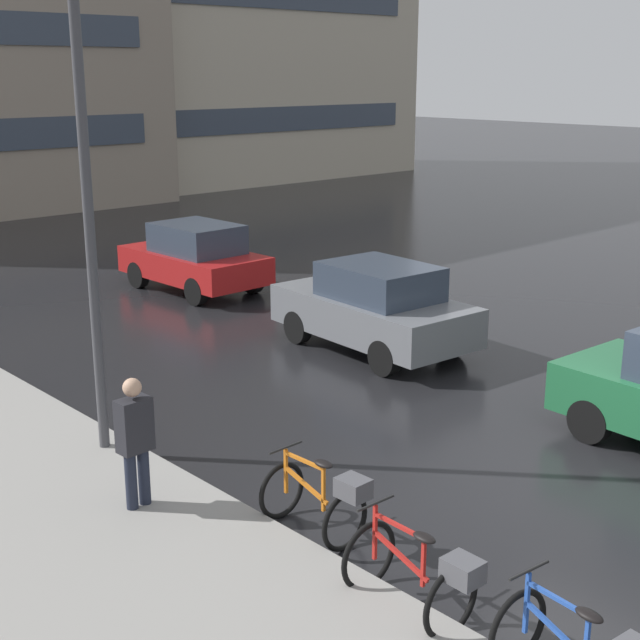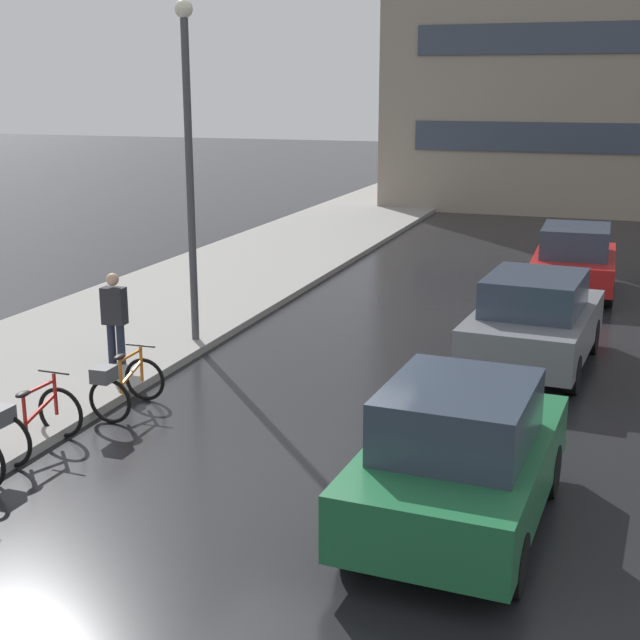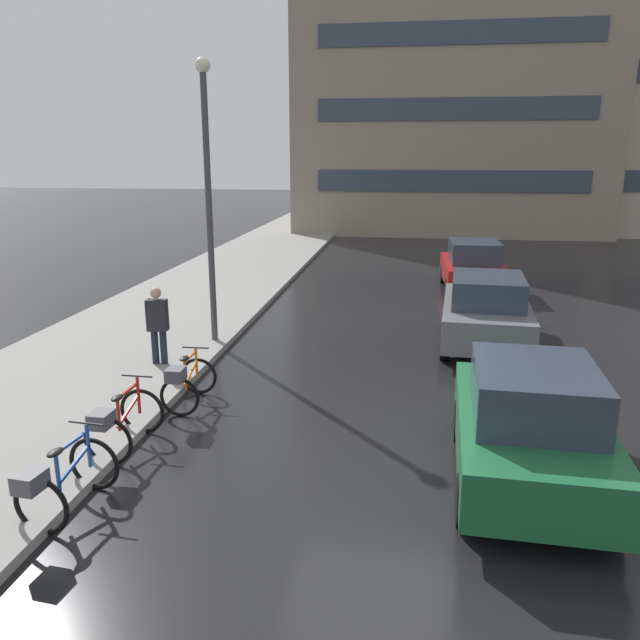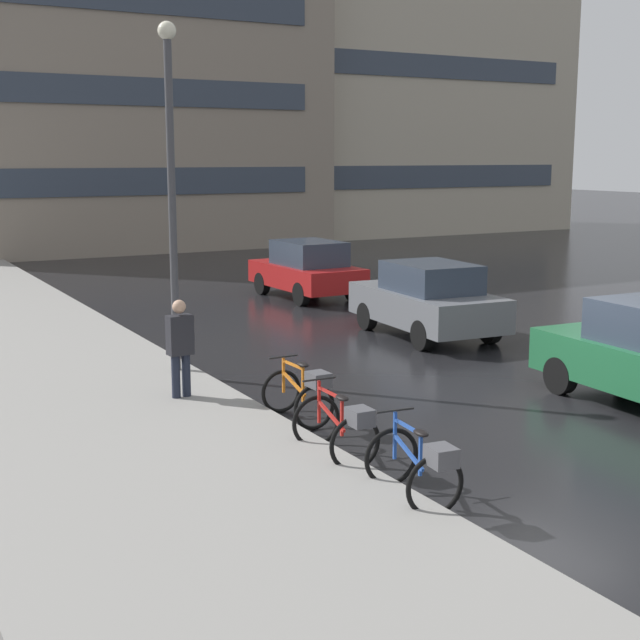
{
  "view_description": "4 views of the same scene",
  "coord_description": "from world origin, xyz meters",
  "px_view_note": "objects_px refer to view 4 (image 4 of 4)",
  "views": [
    {
      "loc": [
        -9.48,
        -5.24,
        5.12
      ],
      "look_at": [
        0.2,
        5.21,
        1.12
      ],
      "focal_mm": 50.0,
      "sensor_mm": 36.0,
      "label": 1
    },
    {
      "loc": [
        3.66,
        -9.56,
        4.79
      ],
      "look_at": [
        -0.34,
        1.88,
        1.62
      ],
      "focal_mm": 50.0,
      "sensor_mm": 36.0,
      "label": 2
    },
    {
      "loc": [
        0.46,
        -8.34,
        4.31
      ],
      "look_at": [
        -1.39,
        4.43,
        0.87
      ],
      "focal_mm": 35.0,
      "sensor_mm": 36.0,
      "label": 3
    },
    {
      "loc": [
        -9.36,
        -10.1,
        4.0
      ],
      "look_at": [
        -1.69,
        3.75,
        1.07
      ],
      "focal_mm": 50.0,
      "sensor_mm": 36.0,
      "label": 4
    }
  ],
  "objects_px": {
    "bicycle_second": "(340,427)",
    "pedestrian": "(180,346)",
    "car_red": "(307,269)",
    "streetlamp": "(171,174)",
    "bicycle_nearest": "(419,465)",
    "car_grey": "(428,300)",
    "bicycle_third": "(302,392)"
  },
  "relations": [
    {
      "from": "bicycle_second",
      "to": "pedestrian",
      "type": "bearing_deg",
      "value": 103.69
    },
    {
      "from": "car_grey",
      "to": "car_red",
      "type": "xyz_separation_m",
      "value": [
        0.27,
        6.21,
        -0.02
      ]
    },
    {
      "from": "bicycle_second",
      "to": "car_grey",
      "type": "distance_m",
      "value": 8.61
    },
    {
      "from": "bicycle_second",
      "to": "pedestrian",
      "type": "height_order",
      "value": "pedestrian"
    },
    {
      "from": "bicycle_nearest",
      "to": "car_red",
      "type": "bearing_deg",
      "value": 66.62
    },
    {
      "from": "car_grey",
      "to": "pedestrian",
      "type": "xyz_separation_m",
      "value": [
        -6.79,
        -2.64,
        0.14
      ]
    },
    {
      "from": "bicycle_nearest",
      "to": "bicycle_third",
      "type": "bearing_deg",
      "value": 84.79
    },
    {
      "from": "car_red",
      "to": "pedestrian",
      "type": "distance_m",
      "value": 11.32
    },
    {
      "from": "bicycle_nearest",
      "to": "bicycle_second",
      "type": "distance_m",
      "value": 1.71
    },
    {
      "from": "pedestrian",
      "to": "bicycle_second",
      "type": "bearing_deg",
      "value": -76.31
    },
    {
      "from": "bicycle_third",
      "to": "car_red",
      "type": "height_order",
      "value": "car_red"
    },
    {
      "from": "car_red",
      "to": "bicycle_third",
      "type": "bearing_deg",
      "value": -118.52
    },
    {
      "from": "bicycle_third",
      "to": "car_grey",
      "type": "distance_m",
      "value": 7.14
    },
    {
      "from": "pedestrian",
      "to": "streetlamp",
      "type": "xyz_separation_m",
      "value": [
        0.59,
        1.83,
        2.7
      ]
    },
    {
      "from": "car_grey",
      "to": "pedestrian",
      "type": "relative_size",
      "value": 2.37
    },
    {
      "from": "bicycle_second",
      "to": "pedestrian",
      "type": "xyz_separation_m",
      "value": [
        -0.88,
        3.61,
        0.49
      ]
    },
    {
      "from": "streetlamp",
      "to": "bicycle_nearest",
      "type": "bearing_deg",
      "value": -87.28
    },
    {
      "from": "bicycle_nearest",
      "to": "streetlamp",
      "type": "distance_m",
      "value": 7.84
    },
    {
      "from": "bicycle_second",
      "to": "car_grey",
      "type": "xyz_separation_m",
      "value": [
        5.91,
        6.26,
        0.35
      ]
    },
    {
      "from": "bicycle_nearest",
      "to": "streetlamp",
      "type": "xyz_separation_m",
      "value": [
        -0.34,
        7.15,
        3.2
      ]
    },
    {
      "from": "bicycle_second",
      "to": "car_red",
      "type": "distance_m",
      "value": 13.91
    },
    {
      "from": "car_red",
      "to": "bicycle_nearest",
      "type": "bearing_deg",
      "value": -113.38
    },
    {
      "from": "bicycle_nearest",
      "to": "car_red",
      "type": "relative_size",
      "value": 0.37
    },
    {
      "from": "streetlamp",
      "to": "car_grey",
      "type": "bearing_deg",
      "value": 7.49
    },
    {
      "from": "car_grey",
      "to": "bicycle_nearest",
      "type": "bearing_deg",
      "value": -126.33
    },
    {
      "from": "pedestrian",
      "to": "car_grey",
      "type": "bearing_deg",
      "value": 21.29
    },
    {
      "from": "bicycle_nearest",
      "to": "car_red",
      "type": "xyz_separation_m",
      "value": [
        6.13,
        14.17,
        0.33
      ]
    },
    {
      "from": "bicycle_second",
      "to": "car_red",
      "type": "xyz_separation_m",
      "value": [
        6.18,
        12.46,
        0.33
      ]
    },
    {
      "from": "car_grey",
      "to": "pedestrian",
      "type": "bearing_deg",
      "value": -158.71
    },
    {
      "from": "car_grey",
      "to": "streetlamp",
      "type": "distance_m",
      "value": 6.87
    },
    {
      "from": "bicycle_third",
      "to": "pedestrian",
      "type": "height_order",
      "value": "pedestrian"
    },
    {
      "from": "car_red",
      "to": "streetlamp",
      "type": "distance_m",
      "value": 9.97
    }
  ]
}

